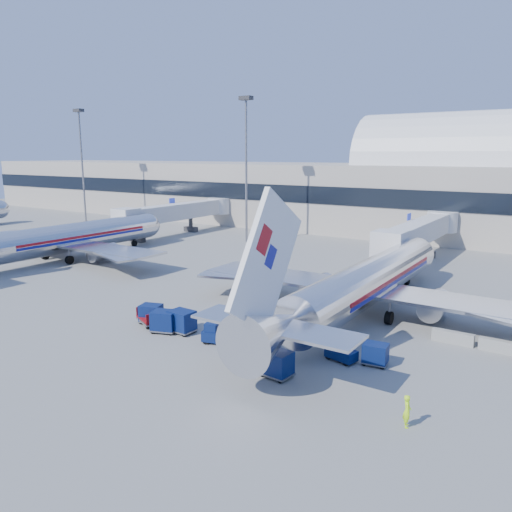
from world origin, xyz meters
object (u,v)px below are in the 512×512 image
Objects in this scene: airliner_mid at (62,239)px; mast_far_west at (81,149)px; cart_open_red at (152,319)px; mast_west at (246,148)px; cart_train_c at (151,313)px; tug_lead at (218,334)px; tug_left at (236,311)px; tug_right at (340,352)px; barrier_mid at (501,347)px; cart_train_b at (164,321)px; cart_train_a at (182,321)px; airliner_main at (365,283)px; jetbridge_mid at (182,211)px; jetbridge_near at (422,231)px; cart_solo_far at (376,354)px; cart_solo_near at (277,363)px; ramp_worker at (407,411)px; barrier_near at (453,337)px.

mast_far_west is (-28.00, 25.49, 11.87)m from airliner_mid.
airliner_mid is 30.82m from cart_open_red.
mast_far_west and mast_west have the same top height.
tug_lead is at bearing -21.13° from cart_train_c.
airliner_mid is 18.10× the size of tug_left.
cart_train_c is (-16.38, -1.59, 0.21)m from tug_right.
airliner_mid is 39.68m from mast_far_west.
cart_train_b reaches higher than barrier_mid.
cart_train_c is (55.91, -37.18, -13.94)m from mast_far_west.
tug_left is 0.97× the size of cart_train_c.
cart_train_a is at bearing -32.16° from mast_far_west.
airliner_main is 51.62m from jetbridge_mid.
jetbridge_near is at bearing 55.73° from cart_train_c.
cart_train_a reaches higher than cart_solo_far.
cart_solo_near is at bearing -29.87° from mast_far_west.
mast_west is 41.00m from tug_left.
cart_train_b is 0.80× the size of cart_open_red.
cart_train_c is 1.21× the size of ramp_worker.
cart_train_c is (-5.14, -4.97, 0.24)m from tug_left.
barrier_mid is 26.77m from cart_open_red.
cart_solo_near is 13.97m from cart_open_red.
cart_train_b is (-9.25, -38.97, -3.00)m from jetbridge_near.
mast_west is at bearing 96.00° from cart_train_c.
mast_far_west is at bearing 137.68° from airliner_mid.
jetbridge_near is 33.82m from tug_left.
tug_lead is (63.32, -37.69, -14.08)m from mast_far_west.
airliner_main and airliner_mid have the same top height.
cart_train_c is at bearing -33.62° from mast_far_west.
mast_west is (40.00, 0.00, 0.00)m from mast_far_west.
ramp_worker is (20.31, -3.38, -0.05)m from cart_train_b.
cart_train_a reaches higher than ramp_worker.
tug_right is at bearing 23.29° from ramp_worker.
mast_far_west reaches higher than cart_open_red.
barrier_mid is 1.71× the size of ramp_worker.
mast_west is 7.62× the size of cart_open_red.
tug_right is at bearing -12.85° from airliner_mid.
tug_left is at bearing -143.16° from airliner_main.
ramp_worker is at bearing -3.08° from cart_solo_near.
cart_train_a reaches higher than barrier_near.
jetbridge_near is 36.85m from tug_right.
barrier_near is 1.67× the size of cart_solo_far.
jetbridge_mid is 1.22× the size of mast_west.
mast_far_west is 12.57× the size of cart_solo_far.
jetbridge_mid is 13.36× the size of tug_left.
airliner_main is 12.56× the size of cart_open_red.
cart_train_c is at bearing -157.44° from barrier_near.
cart_train_b is (-22.95, -10.16, 0.48)m from barrier_mid.
cart_train_a is (19.59, -37.47, -13.84)m from mast_west.
cart_solo_far is at bearing -116.33° from barrier_near.
mast_far_west reaches higher than barrier_mid.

